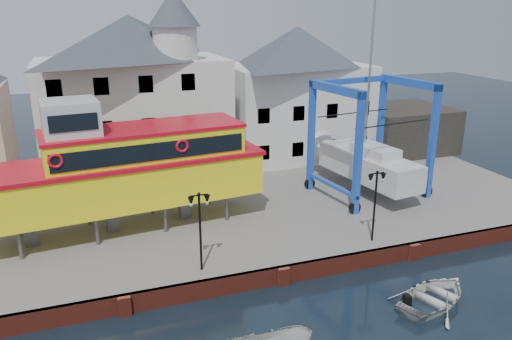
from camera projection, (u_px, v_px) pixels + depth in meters
name	position (u px, v px, depth m)	size (l,w,h in m)	color
ground	(283.00, 284.00, 25.91)	(140.00, 140.00, 0.00)	black
hardstanding	(224.00, 202.00, 35.60)	(44.00, 22.00, 1.00)	slate
quay_wall	(282.00, 275.00, 25.85)	(44.00, 0.47, 1.00)	maroon
building_white_main	(135.00, 94.00, 38.55)	(14.00, 8.30, 14.00)	silver
building_white_right	(296.00, 92.00, 43.73)	(12.00, 8.00, 11.20)	silver
shed_dark	(403.00, 129.00, 46.24)	(8.00, 7.00, 4.00)	black
lamp_post_left	(200.00, 212.00, 24.41)	(1.12, 0.32, 4.20)	black
lamp_post_right	(376.00, 188.00, 27.59)	(1.12, 0.32, 4.20)	black
tour_boat	(108.00, 171.00, 28.72)	(18.66, 6.23, 7.97)	#59595E
travel_lift	(361.00, 155.00, 35.91)	(7.87, 10.41, 15.33)	#1A41AD
motorboat_b	(434.00, 303.00, 24.33)	(3.30, 4.62, 0.96)	silver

